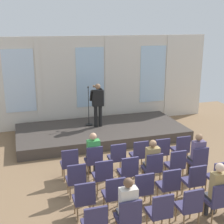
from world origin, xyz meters
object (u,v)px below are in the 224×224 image
Objects in this scene: chair_r2_c4 at (195,179)px; audience_r3_c4 at (217,188)px; chair_r1_c1 at (103,174)px; chair_r3_c0 at (95,223)px; chair_r3_c3 at (190,205)px; chair_r2_c1 at (114,192)px; chair_r3_c4 at (218,199)px; mic_stand at (89,117)px; chair_r2_c5 at (219,175)px; chair_r1_c2 at (128,170)px; audience_r1_c3 at (152,159)px; audience_r3_c1 at (127,205)px; chair_r0_c0 at (70,162)px; chair_r0_c5 at (181,148)px; audience_r1_c5 at (197,153)px; chair_r0_c1 at (94,159)px; speaker at (98,102)px; chair_r2_c3 at (169,183)px; chair_r1_c5 at (198,160)px; chair_r0_c4 at (161,150)px; chair_r2_c2 at (142,188)px; chair_r3_c2 at (160,210)px; chair_r1_c4 at (176,163)px; chair_r3_c1 at (129,216)px; chair_r1_c0 at (76,178)px; chair_r1_c3 at (153,167)px; audience_r0_c1 at (93,152)px; chair_r2_c0 at (84,197)px; chair_r0_c2 at (117,156)px.

audience_r3_c4 reaches higher than chair_r2_c4.
chair_r1_c1 and chair_r3_c0 have the same top height.
audience_r3_c4 reaches higher than chair_r3_c0.
chair_r3_c3 is at bearing -53.71° from chair_r1_c1.
chair_r2_c1 and chair_r3_c4 have the same top height.
chair_r2_c4 is (1.43, -5.38, -0.19)m from mic_stand.
chair_r3_c3 is (-1.40, -0.95, 0.00)m from chair_r2_c5.
chair_r3_c0 is at bearing -126.29° from chair_r1_c2.
audience_r1_c3 is 0.94× the size of audience_r3_c1.
chair_r0_c0 is at bearing 126.29° from chair_r1_c1.
audience_r1_c5 is (0.00, -0.87, 0.19)m from chair_r0_c5.
speaker is at bearing 73.24° from chair_r0_c1.
chair_r2_c3 is 2.31m from chair_r3_c0.
audience_r3_c1 is at bearing -99.17° from speaker.
chair_r1_c1 is 1.00× the size of chair_r1_c5.
audience_r3_c1 reaches higher than chair_r0_c5.
chair_r3_c4 is (2.80, 0.00, 0.00)m from chair_r3_c0.
chair_r0_c4 and chair_r2_c2 have the same top height.
mic_stand is at bearing 90.31° from chair_r3_c2.
mic_stand is 4.43m from chair_r1_c2.
chair_r1_c4 is 1.18m from chair_r2_c3.
chair_r3_c1 is (0.00, -1.91, 0.00)m from chair_r1_c1.
chair_r1_c0 is 3.50m from chair_r1_c5.
audience_r3_c4 is (2.80, 0.08, 0.23)m from chair_r3_c0.
chair_r1_c1 is 2.81m from audience_r1_c5.
chair_r3_c1 is (-1.40, -1.91, 0.00)m from chair_r1_c3.
audience_r3_c1 is at bearing 179.97° from audience_r3_c4.
audience_r1_c5 is at bearing -51.22° from chair_r0_c4.
mic_stand is at bearing 115.75° from chair_r1_c5.
chair_r2_c5 is at bearing -35.39° from audience_r0_c1.
chair_r1_c1 is at bearing -161.20° from chair_r0_c5.
mic_stand reaches higher than chair_r0_c0.
audience_r1_c5 reaches higher than chair_r2_c5.
chair_r3_c2 is at bearing -34.25° from chair_r2_c0.
chair_r2_c4 and chair_r3_c3 have the same top height.
chair_r3_c3 is (2.10, -0.95, 0.00)m from chair_r2_c0.
chair_r0_c2 is 1.18m from chair_r1_c1.
chair_r2_c4 is at bearing -90.00° from chair_r0_c4.
chair_r2_c3 is (0.73, -5.38, -0.19)m from mic_stand.
chair_r3_c0 is (-3.50, -1.91, 0.00)m from chair_r1_c5.
chair_r0_c4 and chair_r3_c0 have the same top height.
chair_r2_c2 is (0.70, 0.00, 0.00)m from chair_r2_c1.
chair_r3_c4 is (1.40, -1.91, 0.00)m from chair_r1_c2.
chair_r1_c3 is 1.00× the size of chair_r2_c0.
chair_r2_c1 is at bearing 180.00° from chair_r2_c3.
chair_r3_c2 is (0.00, -2.86, 0.00)m from chair_r0_c2.
chair_r3_c2 is (-0.70, -1.99, -0.18)m from audience_r1_c3.
chair_r1_c0 is 2.96m from chair_r2_c4.
audience_r3_c4 is (0.00, -0.87, 0.23)m from chair_r2_c4.
speaker is 4.63m from chair_r1_c5.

